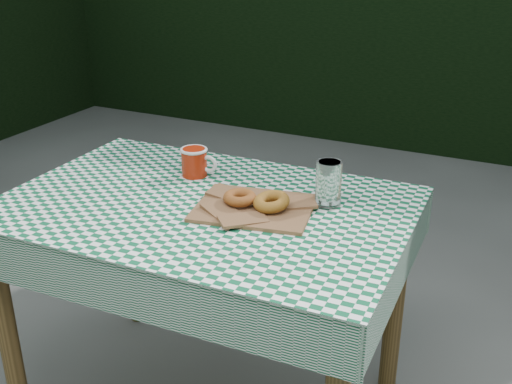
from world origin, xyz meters
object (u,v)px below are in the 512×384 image
at_px(table, 209,313).
at_px(coffee_mug, 194,162).
at_px(paper_bag, 254,207).
at_px(drinking_glass, 328,184).

xyz_separation_m(table, coffee_mug, (-0.14, 0.18, 0.43)).
bearing_deg(paper_bag, coffee_mug, 152.03).
relative_size(coffee_mug, drinking_glass, 1.22).
bearing_deg(drinking_glass, coffee_mug, 175.73).
bearing_deg(coffee_mug, drinking_glass, -9.68).
xyz_separation_m(paper_bag, coffee_mug, (-0.29, 0.15, 0.04)).
height_order(coffee_mug, drinking_glass, drinking_glass).
xyz_separation_m(coffee_mug, drinking_glass, (0.47, -0.03, 0.02)).
height_order(paper_bag, drinking_glass, drinking_glass).
height_order(table, paper_bag, paper_bag).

